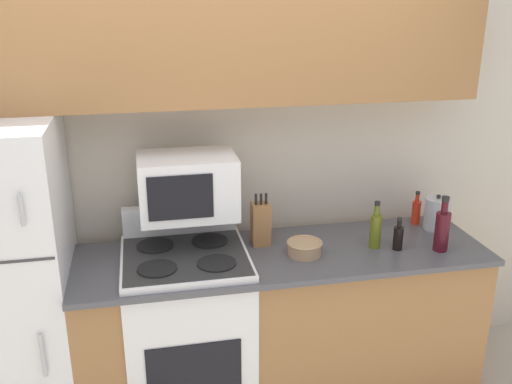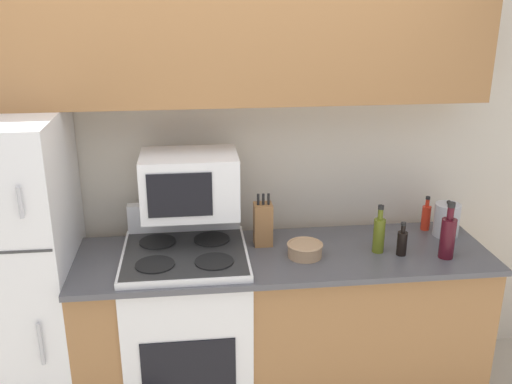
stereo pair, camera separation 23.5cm
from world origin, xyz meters
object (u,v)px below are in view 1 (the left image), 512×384
(refrigerator, at_px, (6,288))
(bottle_wine_red, at_px, (442,229))
(kettle, at_px, (437,214))
(bowl, at_px, (304,248))
(bottle_hot_sauce, at_px, (416,211))
(knife_block, at_px, (261,224))
(stove, at_px, (188,333))
(bottle_soy_sauce, at_px, (398,237))
(microwave, at_px, (187,186))
(bottle_olive_oil, at_px, (375,229))

(refrigerator, xyz_separation_m, bottle_wine_red, (2.21, -0.20, 0.21))
(kettle, bearing_deg, bowl, -168.07)
(refrigerator, height_order, bottle_wine_red, refrigerator)
(bowl, relative_size, kettle, 0.90)
(bottle_hot_sauce, bearing_deg, bottle_wine_red, -95.92)
(refrigerator, relative_size, knife_block, 5.72)
(stove, xyz_separation_m, bowl, (0.61, -0.06, 0.47))
(bowl, bearing_deg, stove, 174.84)
(bottle_soy_sauce, bearing_deg, knife_block, 162.96)
(refrigerator, height_order, kettle, refrigerator)
(kettle, bearing_deg, stove, -175.22)
(microwave, bearing_deg, kettle, -0.13)
(microwave, distance_m, bottle_wine_red, 1.34)
(bottle_hot_sauce, bearing_deg, kettle, -48.77)
(knife_block, distance_m, bottle_olive_oil, 0.61)
(refrigerator, height_order, bottle_olive_oil, refrigerator)
(bottle_hot_sauce, xyz_separation_m, bottle_wine_red, (-0.04, -0.36, 0.04))
(stove, bearing_deg, microwave, 72.91)
(microwave, relative_size, bowl, 2.63)
(bottle_olive_oil, bearing_deg, knife_block, 164.49)
(refrigerator, bearing_deg, bottle_hot_sauce, 4.05)
(stove, xyz_separation_m, kettle, (1.45, 0.12, 0.52))
(bottle_wine_red, bearing_deg, knife_block, 163.65)
(refrigerator, xyz_separation_m, knife_block, (1.29, 0.07, 0.21))
(refrigerator, relative_size, stove, 1.49)
(stove, xyz_separation_m, bottle_wine_red, (1.33, -0.15, 0.55))
(refrigerator, bearing_deg, bottle_soy_sauce, -4.23)
(bowl, height_order, bottle_wine_red, bottle_wine_red)
(bottle_hot_sauce, bearing_deg, stove, -171.15)
(microwave, distance_m, knife_block, 0.45)
(refrigerator, bearing_deg, bottle_olive_oil, -2.96)
(knife_block, bearing_deg, bottle_wine_red, -16.35)
(microwave, xyz_separation_m, bowl, (0.57, -0.18, -0.32))
(refrigerator, relative_size, bowl, 8.94)
(refrigerator, distance_m, bottle_hot_sauce, 2.26)
(bottle_wine_red, distance_m, bottle_soy_sauce, 0.23)
(bottle_hot_sauce, distance_m, kettle, 0.12)
(bottle_soy_sauce, distance_m, kettle, 0.40)
(bottle_soy_sauce, bearing_deg, bowl, 175.68)
(bottle_wine_red, bearing_deg, stove, 173.67)
(bottle_olive_oil, bearing_deg, bottle_wine_red, -17.85)
(bowl, height_order, kettle, kettle)
(refrigerator, height_order, microwave, refrigerator)
(stove, height_order, bottle_wine_red, bottle_wine_red)
(bottle_wine_red, bearing_deg, bottle_olive_oil, 162.15)
(stove, bearing_deg, kettle, 4.78)
(microwave, bearing_deg, bottle_wine_red, -11.89)
(bowl, bearing_deg, knife_block, 138.03)
(bottle_hot_sauce, bearing_deg, bowl, -160.43)
(bowl, bearing_deg, bottle_hot_sauce, 19.57)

